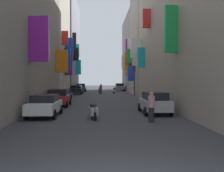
# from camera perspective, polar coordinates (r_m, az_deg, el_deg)

# --- Properties ---
(ground_plane) EXTENTS (140.00, 140.00, 0.00)m
(ground_plane) POSITION_cam_1_polar(r_m,az_deg,el_deg) (35.61, -2.09, -2.44)
(ground_plane) COLOR #38383D
(building_left_mid_a) EXTENTS (7.08, 11.54, 18.65)m
(building_left_mid_a) POSITION_cam_1_polar(r_m,az_deg,el_deg) (39.96, -13.90, 11.34)
(building_left_mid_a) COLOR #B2A899
(building_left_mid_a) RESTS_ON ground
(building_left_far) EXTENTS (7.02, 18.66, 18.44)m
(building_left_far) POSITION_cam_1_polar(r_m,az_deg,el_deg) (57.13, -10.37, 8.25)
(building_left_far) COLOR gray
(building_left_far) RESTS_ON ground
(building_right_mid_b) EXTENTS (7.16, 10.29, 16.56)m
(building_right_mid_b) POSITION_cam_1_polar(r_m,az_deg,el_deg) (44.46, 8.30, 8.99)
(building_right_mid_b) COLOR #9E9384
(building_right_mid_b) RESTS_ON ground
(building_right_mid_c) EXTENTS (7.06, 17.09, 15.13)m
(building_right_mid_c) POSITION_cam_1_polar(r_m,az_deg,el_deg) (57.80, 5.76, 6.54)
(building_right_mid_c) COLOR gray
(building_right_mid_c) RESTS_ON ground
(parked_car_silver) EXTENTS (1.84, 4.27, 1.50)m
(parked_car_silver) POSITION_cam_1_polar(r_m,az_deg,el_deg) (19.54, 8.71, -3.32)
(parked_car_silver) COLOR #B7B7BC
(parked_car_silver) RESTS_ON ground
(parked_car_white) EXTENTS (1.84, 4.35, 1.39)m
(parked_car_white) POSITION_cam_1_polar(r_m,az_deg,el_deg) (18.35, -13.60, -3.78)
(parked_car_white) COLOR white
(parked_car_white) RESTS_ON ground
(parked_car_red) EXTENTS (1.97, 3.99, 1.51)m
(parked_car_red) POSITION_cam_1_polar(r_m,az_deg,el_deg) (25.22, -10.94, -2.26)
(parked_car_red) COLOR #B21E1E
(parked_car_red) RESTS_ON ground
(parked_car_grey) EXTENTS (1.96, 4.32, 1.54)m
(parked_car_grey) POSITION_cam_1_polar(r_m,az_deg,el_deg) (56.97, 1.55, -0.19)
(parked_car_grey) COLOR slate
(parked_car_grey) RESTS_ON ground
(parked_car_black) EXTENTS (1.99, 4.30, 1.42)m
(parked_car_black) POSITION_cam_1_polar(r_m,az_deg,el_deg) (44.77, -7.36, -0.69)
(parked_car_black) COLOR black
(parked_car_black) RESTS_ON ground
(parked_car_blue) EXTENTS (1.90, 4.24, 1.54)m
(parked_car_blue) POSITION_cam_1_polar(r_m,az_deg,el_deg) (53.82, -6.39, -0.29)
(parked_car_blue) COLOR navy
(parked_car_blue) RESTS_ON ground
(scooter_white) EXTENTS (0.65, 1.77, 1.13)m
(scooter_white) POSITION_cam_1_polar(r_m,az_deg,el_deg) (46.52, 0.42, -0.96)
(scooter_white) COLOR silver
(scooter_white) RESTS_ON ground
(scooter_silver) EXTENTS (0.61, 1.96, 1.13)m
(scooter_silver) POSITION_cam_1_polar(r_m,az_deg,el_deg) (16.79, -3.82, -5.18)
(scooter_silver) COLOR #ADADB2
(scooter_silver) RESTS_ON ground
(scooter_green) EXTENTS (0.61, 1.87, 1.13)m
(scooter_green) POSITION_cam_1_polar(r_m,az_deg,el_deg) (47.04, -2.54, -0.94)
(scooter_green) COLOR #287F3D
(scooter_green) RESTS_ON ground
(scooter_blue) EXTENTS (0.69, 1.78, 1.13)m
(scooter_blue) POSITION_cam_1_polar(r_m,az_deg,el_deg) (34.74, -8.54, -1.78)
(scooter_blue) COLOR #2D4CAD
(scooter_blue) RESTS_ON ground
(pedestrian_crossing) EXTENTS (0.43, 0.43, 1.66)m
(pedestrian_crossing) POSITION_cam_1_polar(r_m,az_deg,el_deg) (43.97, -2.31, -0.63)
(pedestrian_crossing) COLOR #2F2F2F
(pedestrian_crossing) RESTS_ON ground
(pedestrian_near_left) EXTENTS (0.54, 0.54, 1.70)m
(pedestrian_near_left) POSITION_cam_1_polar(r_m,az_deg,el_deg) (15.55, 8.09, -4.30)
(pedestrian_near_left) COLOR #292929
(pedestrian_near_left) RESTS_ON ground
(traffic_light_near_corner) EXTENTS (0.26, 0.34, 4.26)m
(traffic_light_near_corner) POSITION_cam_1_polar(r_m,az_deg,el_deg) (39.30, 4.66, 2.16)
(traffic_light_near_corner) COLOR #2D2D2D
(traffic_light_near_corner) RESTS_ON ground
(traffic_light_far_corner) EXTENTS (0.26, 0.34, 4.14)m
(traffic_light_far_corner) POSITION_cam_1_polar(r_m,az_deg,el_deg) (41.06, -8.54, 2.01)
(traffic_light_far_corner) COLOR #2D2D2D
(traffic_light_far_corner) RESTS_ON ground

